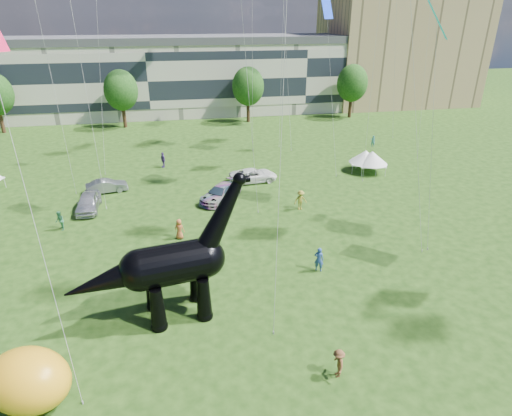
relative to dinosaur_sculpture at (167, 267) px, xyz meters
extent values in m
plane|color=#16330C|center=(5.27, -4.30, -3.40)|extent=(220.00, 220.00, 0.00)
cube|color=beige|center=(-2.73, 57.70, 2.60)|extent=(78.00, 11.00, 12.00)
cube|color=tan|center=(45.27, 60.70, 7.60)|extent=(28.00, 18.00, 22.00)
cylinder|color=#382314|center=(-24.73, 48.70, -1.80)|extent=(0.56, 0.56, 3.20)
cylinder|color=#382314|center=(-6.73, 48.70, -1.80)|extent=(0.56, 0.56, 3.20)
ellipsoid|color=#14380F|center=(-6.73, 48.70, 2.92)|extent=(5.20, 5.20, 6.24)
cylinder|color=#382314|center=(13.27, 48.70, -1.80)|extent=(0.56, 0.56, 3.20)
ellipsoid|color=#14380F|center=(13.27, 48.70, 2.92)|extent=(5.20, 5.20, 6.24)
cylinder|color=#382314|center=(31.27, 48.70, -1.80)|extent=(0.56, 0.56, 3.20)
ellipsoid|color=#14380F|center=(31.27, 48.70, 2.92)|extent=(5.20, 5.20, 6.24)
cone|color=black|center=(-0.70, -1.13, -2.03)|extent=(1.08, 1.08, 2.73)
sphere|color=black|center=(-0.70, -1.13, -3.23)|extent=(1.00, 1.00, 1.00)
cone|color=black|center=(-1.03, 0.84, -2.03)|extent=(1.08, 1.08, 2.73)
sphere|color=black|center=(-1.03, 0.84, -3.23)|extent=(1.00, 1.00, 1.00)
cone|color=black|center=(1.99, -0.69, -2.03)|extent=(1.08, 1.08, 2.73)
sphere|color=black|center=(1.99, -0.69, -3.23)|extent=(1.00, 1.00, 1.00)
cone|color=black|center=(1.66, 1.29, -2.03)|extent=(1.08, 1.08, 2.73)
sphere|color=black|center=(1.66, 1.29, -3.23)|extent=(1.00, 1.00, 1.00)
cylinder|color=black|center=(0.39, 0.06, 0.15)|extent=(4.18, 3.05, 2.46)
sphere|color=black|center=(-1.50, -0.25, 0.15)|extent=(2.46, 2.46, 2.46)
sphere|color=black|center=(2.28, 0.38, 0.15)|extent=(2.37, 2.37, 2.37)
cone|color=black|center=(3.37, 0.56, 2.79)|extent=(3.61, 1.91, 4.82)
sphere|color=black|center=(4.47, 0.74, 4.88)|extent=(0.77, 0.77, 0.77)
cylinder|color=black|center=(4.74, 0.79, 4.84)|extent=(0.69, 0.50, 0.40)
cone|color=black|center=(-3.35, -0.56, -0.15)|extent=(5.07, 2.68, 2.67)
imported|color=silver|center=(-7.39, 16.83, -2.60)|extent=(1.91, 4.69, 1.59)
imported|color=gray|center=(-6.26, 21.07, -2.72)|extent=(4.28, 2.14, 1.35)
imported|color=white|center=(9.05, 21.19, -2.68)|extent=(5.40, 2.95, 1.43)
imported|color=#595960|center=(4.97, 16.76, -2.63)|extent=(5.10, 5.41, 1.54)
cube|color=silver|center=(22.82, 21.54, -2.35)|extent=(3.31, 3.31, 0.11)
cone|color=silver|center=(22.82, 21.54, -1.59)|extent=(4.19, 4.19, 1.43)
cylinder|color=#999999|center=(21.28, 20.45, -2.87)|extent=(0.06, 0.06, 1.05)
cylinder|color=#999999|center=(23.91, 20.00, -2.87)|extent=(0.06, 0.06, 1.05)
cylinder|color=#999999|center=(21.73, 23.08, -2.87)|extent=(0.06, 0.06, 1.05)
cylinder|color=#999999|center=(24.36, 22.63, -2.87)|extent=(0.06, 0.06, 1.05)
cube|color=white|center=(22.28, 22.08, -2.36)|extent=(3.73, 3.73, 0.11)
cone|color=white|center=(22.28, 22.08, -1.61)|extent=(4.73, 4.73, 1.41)
cylinder|color=#999999|center=(20.54, 21.42, -2.88)|extent=(0.06, 0.06, 1.03)
cylinder|color=#999999|center=(22.94, 20.34, -2.88)|extent=(0.06, 0.06, 1.03)
cylinder|color=#999999|center=(21.62, 23.82, -2.88)|extent=(0.06, 0.06, 1.03)
cylinder|color=#999999|center=(24.02, 22.74, -2.88)|extent=(0.06, 0.06, 1.03)
cylinder|color=#999999|center=(-16.94, 24.35, -2.83)|extent=(0.06, 0.06, 1.13)
ellipsoid|color=orange|center=(-6.42, -5.51, -1.88)|extent=(4.80, 4.28, 3.04)
imported|color=#A75629|center=(0.79, 9.67, -2.54)|extent=(0.99, 0.83, 1.72)
imported|color=olive|center=(12.04, 13.28, -2.45)|extent=(1.30, 0.84, 1.90)
imported|color=teal|center=(27.51, 31.10, -2.62)|extent=(0.65, 0.52, 1.56)
imported|color=#2D7147|center=(-9.08, 13.08, -2.54)|extent=(0.91, 1.01, 1.71)
imported|color=#26468C|center=(10.40, 2.98, -2.47)|extent=(0.81, 0.72, 1.86)
imported|color=brown|center=(8.25, -6.53, -2.58)|extent=(0.74, 1.13, 1.64)
imported|color=#50377D|center=(-0.63, 27.88, -2.48)|extent=(0.87, 1.17, 1.84)
plane|color=blue|center=(17.92, 26.25, 14.27)|extent=(2.72, 2.77, 2.97)
plane|color=#0DBDC4|center=(20.32, 8.96, 13.01)|extent=(3.04, 3.65, 2.70)
camera|label=1|loc=(1.13, -21.71, 13.55)|focal=30.00mm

